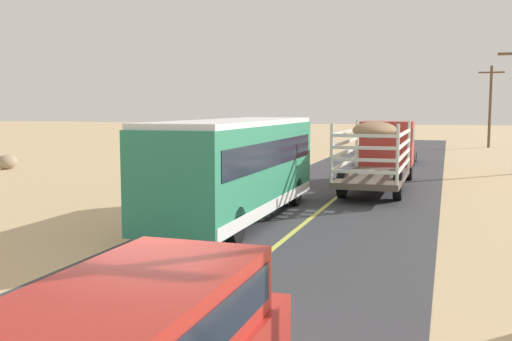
# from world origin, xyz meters

# --- Properties ---
(livestock_truck) EXTENTS (2.53, 9.70, 3.02)m
(livestock_truck) POSITION_xyz_m (1.29, 20.19, 1.79)
(livestock_truck) COLOR #B2332D
(livestock_truck) RESTS_ON road_surface
(bus) EXTENTS (2.54, 10.00, 3.21)m
(bus) POSITION_xyz_m (-2.22, 9.94, 1.75)
(bus) COLOR #2D8C66
(bus) RESTS_ON road_surface
(car_far) EXTENTS (1.80, 4.40, 1.46)m
(car_far) POSITION_xyz_m (1.34, 31.52, 0.69)
(car_far) COLOR black
(car_far) RESTS_ON road_surface
(power_pole_far) EXTENTS (2.20, 0.24, 7.31)m
(power_pole_far) POSITION_xyz_m (7.68, 49.39, 3.94)
(power_pole_far) COLOR brown
(power_pole_far) RESTS_ON ground
(boulder_near_shoulder) EXTENTS (1.00, 1.37, 0.85)m
(boulder_near_shoulder) POSITION_xyz_m (-20.48, 20.69, 0.43)
(boulder_near_shoulder) COLOR gray
(boulder_near_shoulder) RESTS_ON ground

